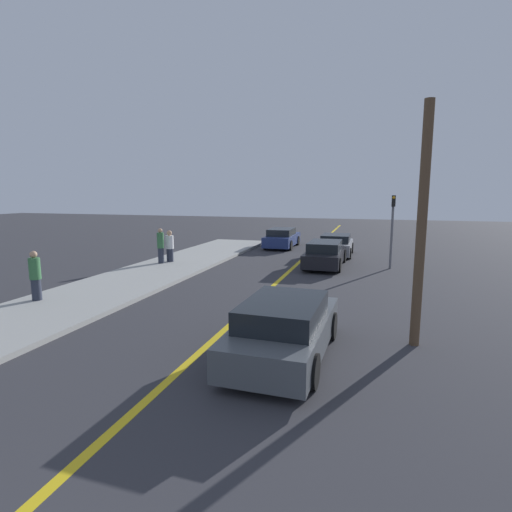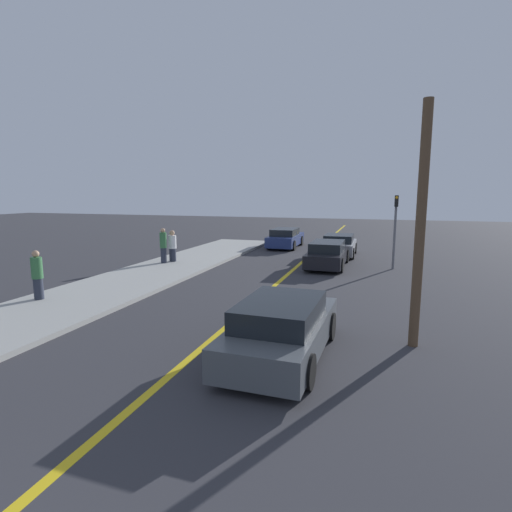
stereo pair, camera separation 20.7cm
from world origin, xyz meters
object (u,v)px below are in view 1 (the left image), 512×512
Objects in this scene: pedestrian_far_standing at (161,246)px; utility_pole at (422,227)px; car_near_right_lane at (285,328)px; car_far_distant at (336,245)px; pedestrian_mid_group at (35,276)px; car_parked_left_lot at (282,238)px; traffic_light at (392,224)px; pedestrian_by_sign at (170,246)px; car_ahead_center at (325,254)px.

utility_pole reaches higher than pedestrian_far_standing.
pedestrian_far_standing reaches higher than car_near_right_lane.
pedestrian_mid_group is (-8.81, -13.91, 0.37)m from car_far_distant.
car_near_right_lane is at bearing -89.25° from car_far_distant.
utility_pole is at bearing -67.11° from car_parked_left_lot.
traffic_light is at bearing 91.39° from utility_pole.
car_parked_left_lot is at bearing 63.40° from pedestrian_far_standing.
traffic_light is (11.87, 10.31, 1.28)m from pedestrian_mid_group.
pedestrian_by_sign is at bearing -169.66° from traffic_light.
pedestrian_far_standing is 1.09× the size of pedestrian_by_sign.
pedestrian_mid_group reaches higher than car_ahead_center.
car_near_right_lane is 11.92m from car_ahead_center.
car_parked_left_lot is at bearing 145.97° from car_far_distant.
utility_pole reaches higher than car_far_distant.
pedestrian_mid_group is at bearing -94.18° from pedestrian_by_sign.
car_ahead_center is (-0.50, 11.91, -0.03)m from car_near_right_lane.
car_parked_left_lot is 1.23× the size of traffic_light.
car_ahead_center is at bearing -93.17° from car_far_distant.
car_near_right_lane is 0.98× the size of car_ahead_center.
car_ahead_center is 2.80× the size of pedestrian_by_sign.
car_ahead_center is 2.56× the size of pedestrian_far_standing.
utility_pole is (0.26, -10.54, 0.70)m from traffic_light.
car_far_distant is at bearing 103.18° from utility_pole.
utility_pole is at bearing -77.22° from car_far_distant.
pedestrian_mid_group is (-4.84, -16.55, 0.35)m from car_parked_left_lot.
pedestrian_mid_group is (-8.62, -10.03, 0.35)m from car_ahead_center.
car_parked_left_lot is at bearing 120.33° from car_ahead_center.
pedestrian_far_standing is (-4.44, -8.87, 0.42)m from car_parked_left_lot.
car_ahead_center is 3.88m from car_far_distant.
car_far_distant is at bearing 36.47° from pedestrian_far_standing.
car_far_distant is (0.19, 3.88, -0.02)m from car_ahead_center.
car_ahead_center is 8.57m from pedestrian_far_standing.
pedestrian_by_sign is (-8.53, 10.13, 0.29)m from car_near_right_lane.
pedestrian_by_sign is at bearing 85.82° from pedestrian_mid_group.
pedestrian_mid_group is 7.69m from pedestrian_far_standing.
pedestrian_by_sign is 14.45m from utility_pole.
car_near_right_lane is at bearing -49.92° from pedestrian_by_sign.
pedestrian_mid_group is at bearing 169.96° from car_near_right_lane.
traffic_light reaches higher than car_far_distant.
car_parked_left_lot is at bearing 138.41° from traffic_light.
car_far_distant is 9.97m from pedestrian_by_sign.
car_far_distant is at bearing 92.73° from car_near_right_lane.
traffic_light reaches higher than car_near_right_lane.
car_ahead_center is at bearing 108.83° from utility_pole.
traffic_light reaches higher than car_parked_left_lot.
traffic_light is 10.57m from utility_pole.
car_far_distant is 10.48m from pedestrian_far_standing.
car_near_right_lane is 18.92m from car_parked_left_lot.
car_ahead_center is 11.09m from utility_pole.
pedestrian_far_standing is at bearing -143.93° from car_far_distant.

